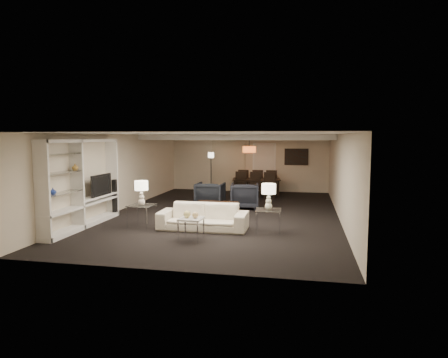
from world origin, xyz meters
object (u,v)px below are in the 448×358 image
marble_table (191,229)px  chair_nm (254,185)px  side_table_right (268,221)px  dining_table (256,187)px  sofa (203,217)px  floor_speaker (115,198)px  table_lamp_right (269,197)px  coffee_table (216,210)px  side_table_left (142,216)px  chair_nl (240,185)px  floor_lamp (211,173)px  chair_nr (269,185)px  armchair_left (210,195)px  chair_fr (272,182)px  pendant_light (249,149)px  chair_fm (258,181)px  armchair_right (245,196)px  vase_blue (53,191)px  vase_amber (75,167)px  chair_fl (244,181)px  television (98,185)px  table_lamp_left (141,193)px

marble_table → chair_nm: size_ratio=0.52×
side_table_right → dining_table: (-1.08, 6.41, 0.05)m
sofa → floor_speaker: size_ratio=2.05×
table_lamp_right → marble_table: table_lamp_right is taller
floor_speaker → coffee_table: bearing=7.4°
coffee_table → side_table_left: size_ratio=2.00×
chair_nl → floor_lamp: size_ratio=0.58×
chair_nr → armchair_left: bearing=-131.7°
chair_fr → pendant_light: bearing=63.1°
side_table_left → chair_fm: chair_fm is taller
chair_fm → side_table_left: bearing=71.7°
armchair_right → side_table_right: 3.48m
coffee_table → marble_table: marble_table is taller
side_table_right → vase_blue: size_ratio=3.91×
armchair_right → chair_nm: 2.46m
side_table_right → vase_amber: (-4.91, -0.68, 1.35)m
floor_lamp → armchair_left: bearing=-77.1°
marble_table → chair_fr: bearing=81.5°
marble_table → table_lamp_right: bearing=32.9°
vase_amber → chair_nr: bearing=55.5°
coffee_table → side_table_right: 2.34m
coffee_table → marble_table: (0.00, -2.70, 0.04)m
armchair_right → dining_table: size_ratio=0.48×
sofa → floor_lamp: (-1.40, 6.79, 0.54)m
marble_table → dining_table: 7.53m
side_table_left → floor_lamp: size_ratio=0.36×
coffee_table → chair_fl: bearing=89.8°
television → chair_nm: television is taller
chair_fr → table_lamp_right: bearing=98.8°
armchair_right → chair_nr: chair_nr is taller
vase_blue → chair_nm: 8.35m
table_lamp_right → vase_amber: vase_amber is taller
side_table_left → armchair_right: bearing=55.1°
dining_table → chair_nr: (0.60, -0.65, 0.17)m
vase_amber → chair_nr: vase_amber is taller
sofa → table_lamp_left: bearing=179.6°
armchair_right → vase_blue: vase_blue is taller
armchair_right → marble_table: armchair_right is taller
chair_fr → floor_lamp: (-2.62, -0.27, 0.37)m
table_lamp_left → chair_fm: (2.32, 7.06, -0.41)m
coffee_table → dining_table: dining_table is taller
armchair_right → chair_nl: size_ratio=0.93×
chair_fl → chair_fr: size_ratio=1.00×
chair_fr → floor_lamp: bearing=10.8°
chair_fl → coffee_table: bearing=94.0°
armchair_right → chair_fm: 3.76m
coffee_table → table_lamp_left: table_lamp_left is taller
armchair_right → vase_amber: vase_amber is taller
pendant_light → vase_blue: 8.25m
table_lamp_left → dining_table: (2.32, 6.41, -0.57)m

